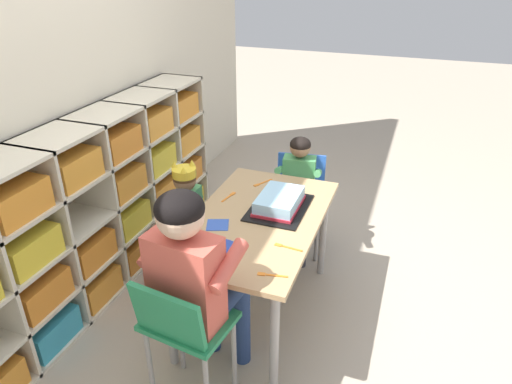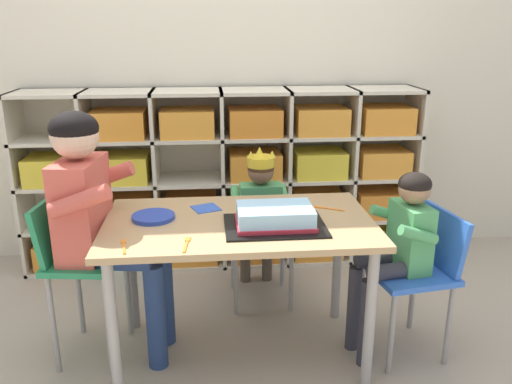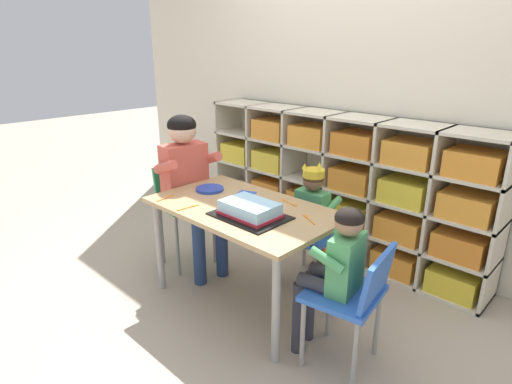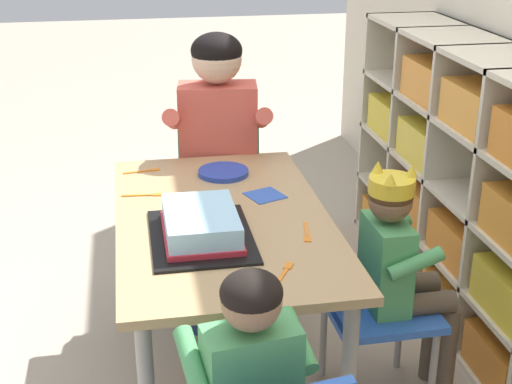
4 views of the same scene
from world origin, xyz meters
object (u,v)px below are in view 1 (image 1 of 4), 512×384
(child_with_crown, at_px, (180,210))
(fork_near_child_seat, at_px, (287,247))
(activity_table, at_px, (256,230))
(fork_near_cake_tray, at_px, (270,275))
(classroom_chair_blue, at_px, (198,233))
(fork_by_napkin, at_px, (229,196))
(adult_helper_seated, at_px, (195,272))
(classroom_chair_guest_side, at_px, (299,193))
(guest_at_table_side, at_px, (298,183))
(paper_plate_stack, at_px, (220,251))
(classroom_chair_adult_side, at_px, (183,328))
(birthday_cake_on_tray, at_px, (279,202))
(fork_at_table_front_edge, at_px, (262,183))

(child_with_crown, xyz_separation_m, fork_near_child_seat, (-0.35, -0.76, 0.13))
(activity_table, bearing_deg, fork_near_cake_tray, -152.86)
(classroom_chair_blue, distance_m, fork_by_napkin, 0.34)
(activity_table, relative_size, adult_helper_seated, 1.02)
(classroom_chair_guest_side, xyz_separation_m, guest_at_table_side, (-0.10, -0.02, 0.13))
(classroom_chair_blue, bearing_deg, guest_at_table_side, 137.82)
(fork_near_child_seat, bearing_deg, paper_plate_stack, -147.22)
(classroom_chair_blue, distance_m, fork_near_cake_tray, 0.91)
(fork_near_child_seat, bearing_deg, fork_near_cake_tray, -85.78)
(fork_near_child_seat, bearing_deg, classroom_chair_adult_side, -117.18)
(classroom_chair_adult_side, bearing_deg, activity_table, -89.08)
(adult_helper_seated, bearing_deg, guest_at_table_side, -87.55)
(fork_near_child_seat, xyz_separation_m, fork_by_napkin, (0.38, 0.45, 0.00))
(fork_near_child_seat, bearing_deg, guest_at_table_side, 107.01)
(fork_near_cake_tray, bearing_deg, classroom_chair_blue, 128.41)
(adult_helper_seated, bearing_deg, birthday_cake_on_tray, -94.09)
(classroom_chair_blue, relative_size, fork_near_child_seat, 4.37)
(activity_table, height_order, paper_plate_stack, paper_plate_stack)
(fork_near_child_seat, distance_m, fork_by_napkin, 0.59)
(child_with_crown, xyz_separation_m, paper_plate_stack, (-0.50, -0.48, 0.14))
(guest_at_table_side, height_order, fork_near_child_seat, guest_at_table_side)
(fork_by_napkin, height_order, fork_at_table_front_edge, same)
(paper_plate_stack, xyz_separation_m, fork_at_table_front_edge, (0.75, 0.06, -0.01))
(guest_at_table_side, bearing_deg, fork_near_child_seat, -87.05)
(activity_table, distance_m, classroom_chair_blue, 0.49)
(birthday_cake_on_tray, bearing_deg, classroom_chair_guest_side, 4.81)
(activity_table, relative_size, classroom_chair_guest_side, 1.71)
(activity_table, xyz_separation_m, fork_near_child_seat, (-0.21, -0.23, 0.08))
(adult_helper_seated, height_order, classroom_chair_guest_side, adult_helper_seated)
(birthday_cake_on_tray, bearing_deg, activity_table, 149.40)
(fork_by_napkin, bearing_deg, fork_at_table_front_edge, 162.75)
(paper_plate_stack, xyz_separation_m, fork_near_cake_tray, (-0.08, -0.28, -0.01))
(fork_near_child_seat, bearing_deg, adult_helper_seated, -122.90)
(classroom_chair_adult_side, height_order, guest_at_table_side, guest_at_table_side)
(fork_by_napkin, relative_size, fork_near_cake_tray, 0.97)
(activity_table, bearing_deg, birthday_cake_on_tray, -30.60)
(classroom_chair_adult_side, relative_size, fork_near_cake_tray, 5.41)
(birthday_cake_on_tray, distance_m, paper_plate_stack, 0.51)
(activity_table, bearing_deg, fork_near_child_seat, -132.49)
(fork_near_cake_tray, bearing_deg, classroom_chair_guest_side, 89.33)
(fork_near_child_seat, bearing_deg, fork_by_napkin, 145.31)
(activity_table, height_order, fork_at_table_front_edge, fork_at_table_front_edge)
(fork_at_table_front_edge, bearing_deg, fork_near_cake_tray, -128.74)
(guest_at_table_side, xyz_separation_m, paper_plate_stack, (-1.03, 0.10, 0.11))
(adult_helper_seated, relative_size, fork_at_table_front_edge, 8.39)
(classroom_chair_adult_side, distance_m, fork_by_napkin, 0.89)
(activity_table, height_order, fork_by_napkin, fork_by_napkin)
(guest_at_table_side, distance_m, fork_near_child_seat, 0.91)
(classroom_chair_adult_side, height_order, fork_near_child_seat, classroom_chair_adult_side)
(child_with_crown, height_order, fork_at_table_front_edge, child_with_crown)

